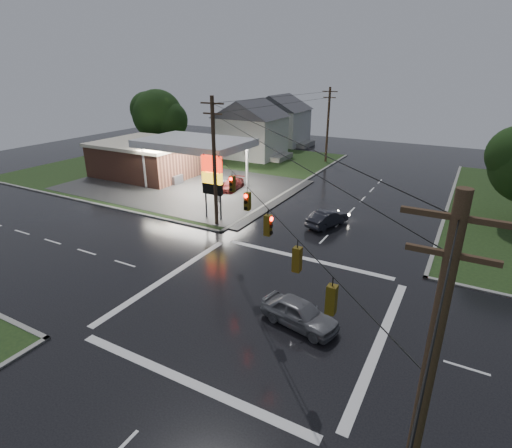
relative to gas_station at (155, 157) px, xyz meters
The scene contains 14 objects.
ground 32.46m from the gas_station, 37.50° to the right, with size 120.00×120.00×0.00m, color black.
grass_nw 6.79m from the gas_station, 92.95° to the left, with size 36.00×36.00×0.08m, color #1C3015.
gas_station is the anchor object (origin of this frame).
pylon_sign 17.81m from the gas_station, 31.22° to the right, with size 2.00×0.35×6.00m.
utility_pole_nw 19.38m from the gas_station, 32.23° to the right, with size 2.20×0.32×11.00m.
utility_pole_se 45.83m from the gas_station, 39.70° to the right, with size 2.20×0.32×11.00m.
utility_pole_n 24.60m from the gas_station, 48.53° to the left, with size 2.20×0.32×10.50m.
traffic_signals 32.63m from the gas_station, 37.50° to the right, with size 26.87×26.87×1.47m.
house_near 17.07m from the gas_station, 73.83° to the left, with size 11.05×8.48×8.60m.
house_far 28.61m from the gas_station, 82.50° to the left, with size 11.05×8.48×8.60m.
tree_nw_behind 13.63m from the gas_station, 128.42° to the left, with size 8.93×7.60×10.00m.
car_north 25.60m from the gas_station, 13.00° to the right, with size 1.51×4.34×1.43m, color #212229.
car_crossing 35.07m from the gas_station, 35.60° to the right, with size 1.78×4.43×1.51m, color slate.
car_pump 11.84m from the gas_station, ahead, with size 1.72×4.24×1.23m, color #581514.
Camera 1 is at (9.53, -17.78, 13.15)m, focal length 28.00 mm.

